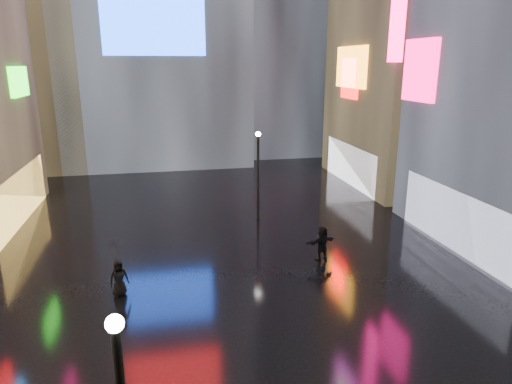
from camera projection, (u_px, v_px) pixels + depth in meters
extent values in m
plane|color=black|center=(224.00, 244.00, 23.49)|extent=(140.00, 140.00, 0.00)
cube|color=#FFC659|center=(21.00, 196.00, 26.56)|extent=(0.20, 10.00, 3.00)
cube|color=#27EE1A|center=(19.00, 82.00, 26.56)|extent=(0.25, 3.00, 1.71)
cube|color=white|center=(456.00, 220.00, 22.43)|extent=(0.20, 9.00, 3.00)
cube|color=#FF0C5F|center=(420.00, 70.00, 24.32)|extent=(0.25, 2.99, 3.26)
cube|color=white|center=(351.00, 165.00, 34.67)|extent=(0.20, 9.00, 3.00)
cube|color=orange|center=(351.00, 67.00, 32.96)|extent=(0.25, 4.92, 2.91)
cube|color=#FF0D0C|center=(350.00, 79.00, 33.29)|extent=(0.25, 2.63, 2.87)
cube|color=#194CFF|center=(153.00, 22.00, 35.53)|extent=(8.00, 0.20, 5.00)
cube|color=black|center=(18.00, 12.00, 37.90)|extent=(10.00, 10.00, 26.00)
sphere|color=white|center=(115.00, 324.00, 7.15)|extent=(0.30, 0.30, 0.30)
cylinder|color=black|center=(258.00, 177.00, 26.70)|extent=(0.16, 0.16, 5.00)
sphere|color=white|center=(258.00, 134.00, 26.00)|extent=(0.30, 0.30, 0.30)
imported|color=black|center=(119.00, 278.00, 18.06)|extent=(0.87, 0.71, 1.53)
imported|color=black|center=(322.00, 243.00, 21.33)|extent=(1.62, 0.91, 1.67)
imported|color=black|center=(116.00, 250.00, 17.73)|extent=(1.23, 1.22, 0.87)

